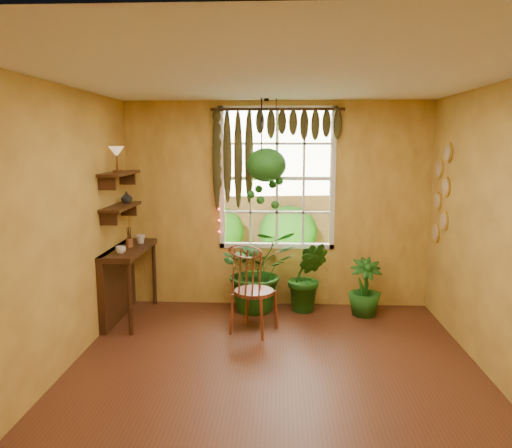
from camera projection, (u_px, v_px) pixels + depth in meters
The scene contains 23 objects.
floor at pixel (274, 381), 4.57m from camera, with size 4.50×4.50×0.00m, color #542718.
ceiling at pixel (276, 77), 4.13m from camera, with size 4.50×4.50×0.00m, color white.
wall_back at pixel (277, 205), 6.57m from camera, with size 4.00×4.00×0.00m, color #E7BE4F.
wall_left at pixel (51, 235), 4.45m from camera, with size 4.50×4.50×0.00m, color #E7BE4F.
wall_right at pixel (509, 239), 4.25m from camera, with size 4.50×4.50×0.00m, color #E7BE4F.
window at pixel (277, 178), 6.54m from camera, with size 1.52×0.10×1.86m.
valance_vine at pixel (271, 134), 6.33m from camera, with size 1.70×0.12×1.10m.
string_lights at pixel (219, 175), 6.48m from camera, with size 0.03×0.03×1.54m, color #FF2633, non-canonical shape.
wall_plates at pixel (441, 194), 5.99m from camera, with size 0.04×0.32×1.10m, color #FFF3D0, non-canonical shape.
counter_ledge at pixel (121, 275), 6.15m from camera, with size 0.40×1.20×0.90m.
shelf_lower at pixel (121, 207), 6.01m from camera, with size 0.25×0.90×0.04m, color #3D2310.
shelf_upper at pixel (120, 173), 5.95m from camera, with size 0.25×0.90×0.04m, color #3D2310.
backyard at pixel (289, 183), 11.12m from camera, with size 14.00×10.00×12.00m.
windsor_chair at pixel (253, 303), 5.70m from camera, with size 0.60×0.61×1.21m.
potted_plant_left at pixel (257, 270), 6.44m from camera, with size 0.98×0.85×1.09m, color #184612.
potted_plant_mid at pixel (307, 277), 6.41m from camera, with size 0.51×0.41×0.92m, color #184612.
potted_plant_right at pixel (365, 287), 6.27m from camera, with size 0.41×0.41×0.73m, color #184612.
hanging_basket at pixel (266, 167), 6.23m from camera, with size 0.50×0.50×1.37m.
cup_a at pixel (121, 250), 5.71m from camera, with size 0.12×0.12×0.09m, color silver.
cup_b at pixel (141, 239), 6.31m from camera, with size 0.12×0.12×0.11m, color beige.
brush_jar at pixel (129, 237), 6.10m from camera, with size 0.08×0.08×0.31m.
shelf_vase at pixel (127, 197), 6.21m from camera, with size 0.14×0.14×0.14m, color #B2AD99.
tiffany_lamp at pixel (117, 153), 5.78m from camera, with size 0.18×0.18×0.30m.
Camera 1 is at (0.05, -4.28, 2.16)m, focal length 35.00 mm.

